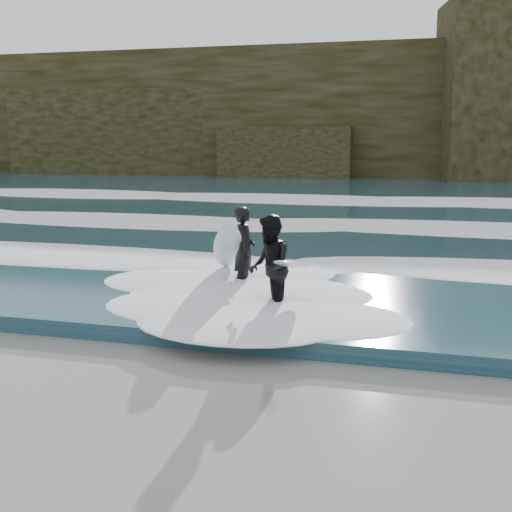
# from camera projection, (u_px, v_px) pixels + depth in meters

# --- Properties ---
(ground) EXTENTS (120.00, 120.00, 0.00)m
(ground) POSITION_uv_depth(u_px,v_px,m) (176.00, 442.00, 7.21)
(ground) COLOR olive
(ground) RESTS_ON ground
(sea) EXTENTS (90.00, 52.00, 0.30)m
(sea) POSITION_uv_depth(u_px,v_px,m) (380.00, 196.00, 34.68)
(sea) COLOR #1C404F
(sea) RESTS_ON ground
(headland) EXTENTS (70.00, 9.00, 10.00)m
(headland) POSITION_uv_depth(u_px,v_px,m) (399.00, 114.00, 49.91)
(headland) COLOR black
(headland) RESTS_ON ground
(foam_near) EXTENTS (60.00, 3.20, 0.20)m
(foam_near) POSITION_uv_depth(u_px,v_px,m) (316.00, 260.00, 15.67)
(foam_near) COLOR white
(foam_near) RESTS_ON sea
(foam_mid) EXTENTS (60.00, 4.00, 0.24)m
(foam_mid) POSITION_uv_depth(u_px,v_px,m) (350.00, 222.00, 22.30)
(foam_mid) COLOR white
(foam_mid) RESTS_ON sea
(foam_far) EXTENTS (60.00, 4.80, 0.30)m
(foam_far) POSITION_uv_depth(u_px,v_px,m) (373.00, 198.00, 30.83)
(foam_far) COLOR white
(foam_far) RESTS_ON sea
(surfer_left) EXTENTS (1.36, 2.13, 1.89)m
(surfer_left) POSITION_uv_depth(u_px,v_px,m) (240.00, 249.00, 13.98)
(surfer_left) COLOR black
(surfer_left) RESTS_ON ground
(surfer_right) EXTENTS (1.19, 1.90, 1.96)m
(surfer_right) POSITION_uv_depth(u_px,v_px,m) (271.00, 267.00, 11.95)
(surfer_right) COLOR black
(surfer_right) RESTS_ON ground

